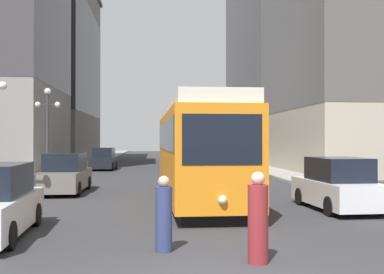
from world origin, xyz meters
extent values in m
cube|color=gray|center=(-7.80, 40.00, 0.07)|extent=(2.54, 120.00, 0.15)
cube|color=gray|center=(7.80, 40.00, 0.07)|extent=(2.54, 120.00, 0.15)
cube|color=black|center=(0.60, 10.88, 0.17)|extent=(2.43, 11.37, 0.35)
cube|color=orange|center=(0.60, 10.88, 1.90)|extent=(2.84, 12.37, 3.10)
cube|color=black|center=(0.60, 10.88, 2.60)|extent=(2.86, 11.87, 1.08)
cube|color=silver|center=(0.60, 10.88, 3.67)|extent=(2.62, 12.12, 0.44)
cube|color=black|center=(0.72, 4.74, 2.44)|extent=(2.21, 0.12, 1.40)
sphere|color=#F2EACC|center=(0.72, 4.67, 0.80)|extent=(0.24, 0.24, 0.24)
cube|color=black|center=(3.88, 27.37, 0.17)|extent=(2.40, 11.23, 0.35)
cube|color=silver|center=(3.88, 27.37, 1.90)|extent=(2.81, 12.21, 3.10)
cube|color=black|center=(3.88, 27.37, 2.44)|extent=(2.83, 11.72, 1.30)
cube|color=black|center=(4.00, 21.31, 2.21)|extent=(2.31, 0.13, 1.71)
cylinder|color=black|center=(-6.10, 12.79, 0.32)|extent=(0.19, 0.64, 0.64)
cylinder|color=black|center=(-6.07, 15.83, 0.32)|extent=(0.19, 0.64, 0.64)
cylinder|color=black|center=(-4.39, 12.77, 0.32)|extent=(0.19, 0.64, 0.64)
cylinder|color=black|center=(-4.36, 15.81, 0.32)|extent=(0.19, 0.64, 0.64)
cube|color=slate|center=(-5.23, 14.30, 0.60)|extent=(1.84, 4.92, 0.84)
cube|color=black|center=(-5.23, 14.42, 1.42)|extent=(1.61, 2.71, 0.80)
cylinder|color=black|center=(-6.12, 30.14, 0.32)|extent=(0.20, 0.64, 0.64)
cylinder|color=black|center=(-6.05, 32.88, 0.32)|extent=(0.20, 0.64, 0.64)
cylinder|color=black|center=(-4.41, 30.09, 0.32)|extent=(0.20, 0.64, 0.64)
cylinder|color=black|center=(-4.34, 32.83, 0.32)|extent=(0.20, 0.64, 0.64)
cube|color=black|center=(-5.23, 31.49, 0.60)|extent=(1.92, 4.46, 0.84)
cube|color=black|center=(-5.23, 31.60, 1.42)|extent=(1.65, 2.47, 0.80)
cylinder|color=black|center=(6.02, 9.36, 0.32)|extent=(0.21, 0.65, 0.64)
cylinder|color=black|center=(6.14, 6.66, 0.32)|extent=(0.21, 0.65, 0.64)
cylinder|color=black|center=(4.31, 9.29, 0.32)|extent=(0.21, 0.65, 0.64)
cylinder|color=black|center=(4.43, 6.58, 0.32)|extent=(0.21, 0.65, 0.64)
cube|color=silver|center=(5.23, 7.97, 0.60)|extent=(1.99, 4.44, 0.84)
cube|color=black|center=(5.23, 7.86, 1.42)|extent=(1.69, 2.47, 0.80)
cylinder|color=black|center=(-4.30, 2.63, 0.32)|extent=(0.21, 0.65, 0.64)
cylinder|color=black|center=(-4.45, 5.62, 0.32)|extent=(0.21, 0.65, 0.64)
cylinder|color=maroon|center=(0.90, 1.07, 0.77)|extent=(0.40, 0.40, 1.54)
sphere|color=tan|center=(0.90, 1.07, 1.66)|extent=(0.27, 0.27, 0.27)
cylinder|color=navy|center=(-0.93, 2.21, 0.70)|extent=(0.37, 0.37, 1.41)
sphere|color=tan|center=(-0.93, 2.21, 1.52)|extent=(0.25, 0.25, 0.25)
sphere|color=white|center=(-6.58, 9.52, 4.39)|extent=(0.31, 0.31, 0.31)
cylinder|color=#333338|center=(-7.13, 19.42, 2.60)|extent=(0.16, 0.16, 4.89)
sphere|color=white|center=(-7.13, 19.42, 5.20)|extent=(0.36, 0.36, 0.36)
sphere|color=white|center=(-7.68, 19.42, 4.46)|extent=(0.31, 0.31, 0.31)
sphere|color=white|center=(-6.58, 19.42, 4.46)|extent=(0.31, 0.31, 0.31)
cube|color=#333338|center=(-7.13, 19.42, 4.46)|extent=(1.10, 0.06, 0.06)
cube|color=slate|center=(-14.09, 52.57, 11.19)|extent=(10.05, 22.84, 22.39)
cube|color=#383538|center=(-14.09, 52.57, 12.31)|extent=(10.09, 22.88, 13.43)
cube|color=#B2A893|center=(15.81, 27.95, 9.46)|extent=(13.50, 16.75, 18.93)
cube|color=#595451|center=(15.81, 27.95, 10.41)|extent=(13.54, 16.79, 11.36)
cube|color=gray|center=(16.77, 46.31, 13.14)|extent=(15.40, 23.89, 26.28)
cube|color=#423F43|center=(16.77, 46.31, 14.45)|extent=(15.44, 23.93, 15.77)
camera|label=1|loc=(-1.16, -8.18, 2.41)|focal=44.68mm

